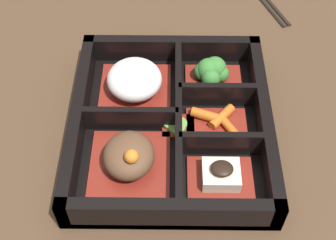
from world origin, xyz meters
The scene contains 9 objects.
ground_plane centered at (0.00, 0.00, 0.00)m, with size 3.00×3.00×0.00m, color #4C3523.
bento_base centered at (0.00, 0.00, 0.01)m, with size 0.27×0.24×0.01m.
bento_rim centered at (0.00, 0.00, 0.02)m, with size 0.27×0.24×0.04m.
bowl_stew centered at (-0.06, 0.05, 0.03)m, with size 0.10×0.09×0.05m.
bowl_rice centered at (0.06, 0.05, 0.03)m, with size 0.10×0.09×0.05m.
bowl_tofu centered at (-0.08, -0.06, 0.02)m, with size 0.06×0.07×0.03m.
bowl_carrots centered at (0.00, -0.06, 0.02)m, with size 0.06×0.07×0.02m.
bowl_greens centered at (0.08, -0.05, 0.03)m, with size 0.06×0.07×0.04m.
bowl_pickles centered at (0.00, -0.01, 0.01)m, with size 0.04×0.04×0.01m.
Camera 1 is at (-0.36, -0.00, 0.47)m, focal length 50.00 mm.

